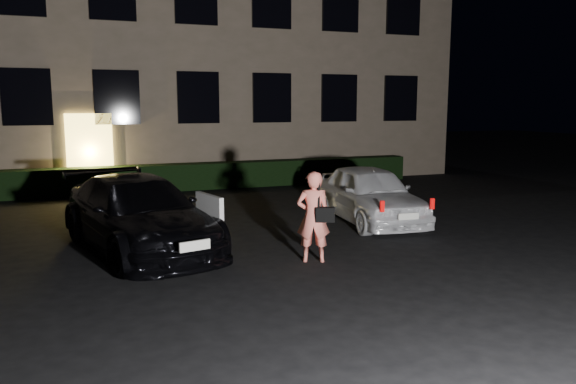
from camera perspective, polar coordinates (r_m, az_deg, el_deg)
name	(u,v)px	position (r m, az deg, el deg)	size (l,w,h in m)	color
ground	(344,280)	(9.17, 5.70, -8.86)	(80.00, 80.00, 0.00)	black
building	(175,21)	(23.35, -11.41, 16.66)	(20.00, 8.11, 12.00)	#746753
hedge	(203,176)	(18.87, -8.63, 1.63)	(15.00, 0.70, 0.85)	black
sedan	(139,214)	(11.15, -14.91, -2.18)	(3.05, 5.18, 1.41)	black
hatch	(370,194)	(13.48, 8.31, -0.19)	(1.97, 4.13, 1.36)	white
man	(314,217)	(9.97, 2.61, -2.51)	(0.70, 0.59, 1.63)	#F67867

